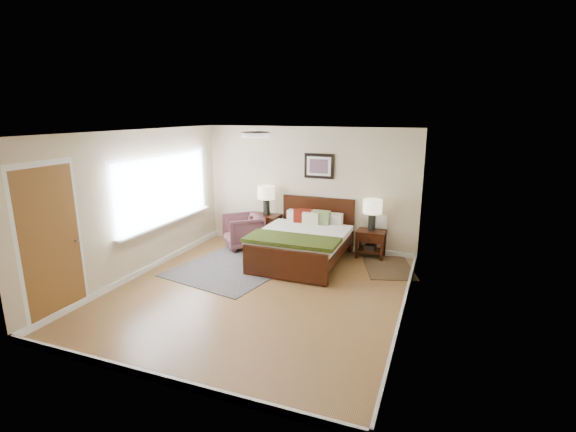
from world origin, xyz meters
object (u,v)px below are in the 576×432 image
object	(u,v)px
rug_persian	(241,264)
nightstand_right	(371,241)
nightstand_left	(266,221)
armchair	(243,231)
bed	(303,237)
lamp_right	(372,209)
lamp_left	(266,195)

from	to	relation	value
rug_persian	nightstand_right	bearing A→B (deg)	40.72
nightstand_left	rug_persian	xyz separation A→B (m)	(0.02, -1.25, -0.52)
armchair	nightstand_right	bearing A→B (deg)	55.36
bed	rug_persian	world-z (taller)	bed
nightstand_right	lamp_right	bearing A→B (deg)	90.00
rug_persian	lamp_left	bearing A→B (deg)	102.13
lamp_left	armchair	bearing A→B (deg)	-139.30
nightstand_right	lamp_right	distance (m)	0.63
nightstand_right	lamp_left	bearing A→B (deg)	179.64
bed	lamp_left	world-z (taller)	lamp_left
lamp_right	bed	bearing A→B (deg)	-147.08
bed	lamp_left	bearing A→B (deg)	145.54
nightstand_left	nightstand_right	size ratio (longest dim) A/B	1.21
bed	rug_persian	size ratio (longest dim) A/B	0.78
bed	nightstand_left	distance (m)	1.30
lamp_left	armchair	distance (m)	0.90
nightstand_right	lamp_right	world-z (taller)	lamp_right
lamp_right	armchair	world-z (taller)	lamp_right
nightstand_right	lamp_right	size ratio (longest dim) A/B	0.89
bed	nightstand_right	bearing A→B (deg)	32.43
nightstand_left	lamp_left	size ratio (longest dim) A/B	1.08
nightstand_right	rug_persian	size ratio (longest dim) A/B	0.21
bed	lamp_left	distance (m)	1.44
nightstand_left	nightstand_right	xyz separation A→B (m)	(2.23, 0.01, -0.19)
nightstand_left	lamp_right	world-z (taller)	lamp_right
nightstand_left	lamp_right	bearing A→B (deg)	0.57
nightstand_right	armchair	distance (m)	2.64
bed	nightstand_left	size ratio (longest dim) A/B	3.01
lamp_left	armchair	size ratio (longest dim) A/B	0.80
lamp_left	armchair	xyz separation A→B (m)	(-0.39, -0.33, -0.74)
lamp_left	rug_persian	world-z (taller)	lamp_left
armchair	rug_persian	world-z (taller)	armchair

